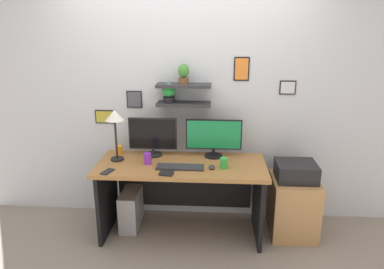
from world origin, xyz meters
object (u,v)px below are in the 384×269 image
at_px(desk, 182,181).
at_px(computer_mouse, 212,167).
at_px(monitor_right, 214,137).
at_px(keyboard, 180,167).
at_px(monitor_left, 153,136).
at_px(coffee_mug, 119,150).
at_px(pen_cup, 224,163).
at_px(printer, 296,171).
at_px(computer_tower_left, 131,209).
at_px(desk_lamp, 115,120).
at_px(scissors_tray, 166,173).
at_px(drawer_cabinet, 293,206).
at_px(water_cup, 147,158).
at_px(cell_phone, 107,172).

relative_size(desk, computer_mouse, 18.01).
height_order(monitor_right, keyboard, monitor_right).
relative_size(monitor_left, coffee_mug, 5.42).
height_order(coffee_mug, pen_cup, pen_cup).
height_order(printer, computer_tower_left, printer).
relative_size(desk_lamp, pen_cup, 5.06).
xyz_separation_m(desk_lamp, computer_tower_left, (0.10, 0.03, -0.96)).
height_order(desk, computer_mouse, computer_mouse).
relative_size(scissors_tray, printer, 0.32).
bearing_deg(computer_tower_left, monitor_left, 29.00).
bearing_deg(drawer_cabinet, coffee_mug, 175.35).
bearing_deg(water_cup, keyboard, -14.96).
xyz_separation_m(desk, computer_tower_left, (-0.54, 0.03, -0.34)).
relative_size(water_cup, printer, 0.29).
bearing_deg(pen_cup, printer, 12.98).
relative_size(monitor_left, computer_mouse, 5.42).
bearing_deg(computer_tower_left, pen_cup, -10.55).
relative_size(computer_mouse, drawer_cabinet, 0.15).
bearing_deg(pen_cup, water_cup, 175.34).
relative_size(monitor_right, keyboard, 1.26).
xyz_separation_m(monitor_left, coffee_mug, (-0.36, 0.00, -0.16)).
bearing_deg(desk_lamp, pen_cup, -7.67).
bearing_deg(desk, coffee_mug, 166.06).
distance_m(monitor_right, keyboard, 0.49).
height_order(monitor_right, computer_tower_left, monitor_right).
xyz_separation_m(cell_phone, computer_tower_left, (0.11, 0.34, -0.56)).
relative_size(pen_cup, computer_tower_left, 0.25).
xyz_separation_m(computer_mouse, pen_cup, (0.11, 0.02, 0.04)).
bearing_deg(keyboard, printer, 9.73).
height_order(desk_lamp, cell_phone, desk_lamp).
xyz_separation_m(coffee_mug, computer_tower_left, (0.13, -0.13, -0.60)).
bearing_deg(keyboard, drawer_cabinet, 9.73).
xyz_separation_m(computer_mouse, computer_tower_left, (-0.83, 0.20, -0.57)).
height_order(coffee_mug, scissors_tray, coffee_mug).
distance_m(keyboard, water_cup, 0.34).
bearing_deg(keyboard, desk, 90.99).
distance_m(keyboard, computer_mouse, 0.29).
height_order(computer_mouse, printer, computer_mouse).
bearing_deg(coffee_mug, monitor_left, -0.42).
height_order(monitor_right, desk_lamp, desk_lamp).
bearing_deg(pen_cup, desk_lamp, 172.33).
bearing_deg(pen_cup, computer_tower_left, 169.45).
distance_m(monitor_left, keyboard, 0.49).
xyz_separation_m(coffee_mug, drawer_cabinet, (1.77, -0.14, -0.50)).
height_order(monitor_left, water_cup, monitor_left).
height_order(monitor_left, cell_phone, monitor_left).
relative_size(keyboard, cell_phone, 3.14).
distance_m(coffee_mug, water_cup, 0.42).
bearing_deg(computer_mouse, keyboard, -178.60).
height_order(computer_mouse, computer_tower_left, computer_mouse).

